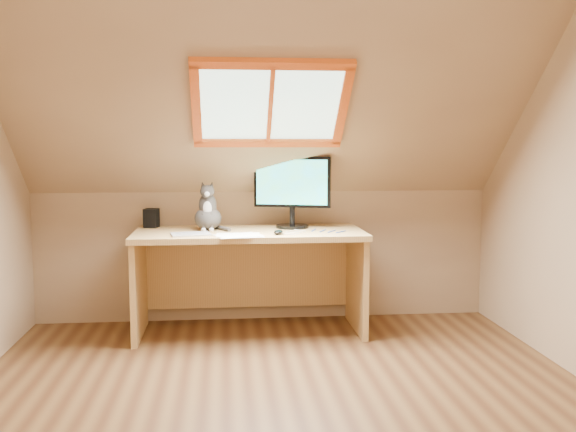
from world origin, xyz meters
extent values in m
plane|color=brown|center=(0.00, 0.00, 0.00)|extent=(3.50, 3.50, 0.00)
cube|color=tan|center=(0.00, -1.75, 1.20)|extent=(3.50, 0.02, 2.40)
cube|color=tan|center=(0.00, 1.75, 0.50)|extent=(3.50, 0.02, 1.00)
cube|color=tan|center=(0.00, 0.97, 1.70)|extent=(3.50, 1.56, 1.41)
cube|color=#B2E0CC|center=(0.00, 1.05, 1.63)|extent=(0.90, 0.53, 0.48)
cube|color=#F14D16|center=(0.00, 1.05, 1.63)|extent=(1.02, 0.64, 0.59)
cube|color=tan|center=(-0.13, 1.38, 0.73)|extent=(1.64, 0.72, 0.04)
cube|color=tan|center=(-0.92, 1.38, 0.35)|extent=(0.04, 0.64, 0.71)
cube|color=tan|center=(0.66, 1.38, 0.35)|extent=(0.04, 0.64, 0.71)
cube|color=tan|center=(-0.13, 1.71, 0.35)|extent=(1.54, 0.03, 0.49)
cylinder|color=black|center=(0.19, 1.51, 0.76)|extent=(0.24, 0.24, 0.02)
cylinder|color=black|center=(0.19, 1.51, 0.83)|extent=(0.04, 0.04, 0.13)
cube|color=black|center=(0.19, 1.51, 1.09)|extent=(0.56, 0.21, 0.37)
cube|color=#1291D4|center=(0.19, 1.48, 1.09)|extent=(0.51, 0.17, 0.33)
ellipsoid|color=#413C39|center=(-0.43, 1.46, 0.83)|extent=(0.20, 0.24, 0.17)
ellipsoid|color=#413C39|center=(-0.43, 1.45, 0.93)|extent=(0.13, 0.13, 0.18)
ellipsoid|color=silver|center=(-0.43, 1.39, 0.91)|extent=(0.06, 0.04, 0.10)
ellipsoid|color=#413C39|center=(-0.43, 1.40, 1.03)|extent=(0.10, 0.09, 0.09)
sphere|color=silver|center=(-0.43, 1.36, 1.01)|extent=(0.04, 0.04, 0.04)
cone|color=#413C39|center=(-0.46, 1.42, 1.08)|extent=(0.05, 0.05, 0.06)
cone|color=#413C39|center=(-0.39, 1.42, 1.08)|extent=(0.05, 0.05, 0.06)
cube|color=black|center=(-0.85, 1.63, 0.82)|extent=(0.12, 0.12, 0.14)
cube|color=#B2B2B7|center=(-0.54, 1.20, 0.75)|extent=(0.29, 0.23, 0.01)
ellipsoid|color=black|center=(0.06, 1.16, 0.76)|extent=(0.09, 0.12, 0.03)
cube|color=white|center=(-0.14, 1.12, 0.75)|extent=(0.33, 0.27, 0.00)
cube|color=white|center=(-0.14, 1.12, 0.75)|extent=(0.32, 0.24, 0.00)
cube|color=white|center=(-0.14, 1.12, 0.75)|extent=(0.35, 0.30, 0.00)
camera|label=1|loc=(-0.30, -3.18, 1.36)|focal=40.00mm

